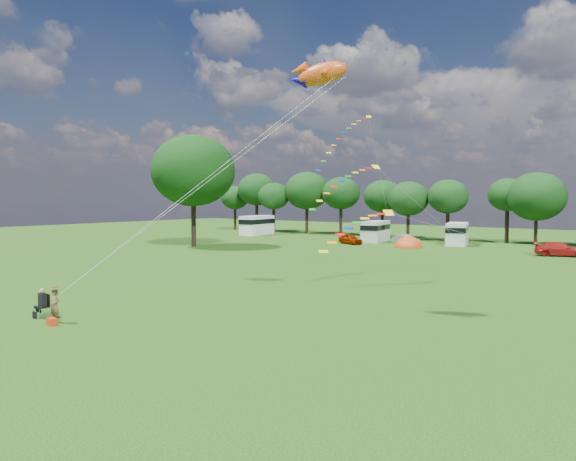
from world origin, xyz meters
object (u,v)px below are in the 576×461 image
Objects in this scene: big_tree at (193,171)px; campervan_b at (376,230)px; car_b at (406,240)px; kite_flyer at (55,306)px; car_a at (350,239)px; fish_kite at (318,74)px; camp_chair at (43,300)px; tent_orange at (408,247)px; car_c at (560,249)px; campervan_c at (457,233)px; campervan_a at (257,225)px.

big_tree is 25.11m from campervan_b.
kite_flyer is at bearing -151.76° from car_b.
fish_kite is at bearing -127.57° from car_a.
car_a is 46.90m from camp_chair.
fish_kite reaches higher than kite_flyer.
tent_orange is 46.05m from camp_chair.
camp_chair is at bearing -155.47° from fish_kite.
car_c reaches higher than tent_orange.
car_a is at bearing 105.55° from camp_chair.
campervan_c is at bearing 65.15° from tent_orange.
kite_flyer reaches higher than car_b.
car_b is 0.99× the size of tent_orange.
car_b is 0.60× the size of campervan_b.
big_tree is 2.21× the size of campervan_c.
big_tree is 39.77m from fish_kite.
car_c is 2.91× the size of kite_flyer.
big_tree reaches higher than car_b.
campervan_b is 46.90m from fish_kite.
tent_orange is 2.47× the size of camp_chair.
big_tree is 21.08m from car_a.
campervan_c reaches higher than car_a.
campervan_a is (-6.97, 19.46, -7.42)m from big_tree.
big_tree is at bearing -166.51° from campervan_a.
kite_flyer is (12.01, -46.01, 0.18)m from car_a.
tent_orange is at bearing 138.42° from campervan_c.
big_tree reaches higher than camp_chair.
car_c is at bearing -102.19° from campervan_a.
camp_chair is (4.51, -49.15, 0.24)m from car_b.
campervan_c reaches higher than tent_orange.
campervan_b is at bearing 103.67° from camp_chair.
kite_flyer is (4.22, -46.24, 0.79)m from tent_orange.
campervan_a reaches higher than campervan_c.
fish_kite is (40.20, -41.08, 10.72)m from campervan_a.
car_a is 0.63× the size of campervan_c.
kite_flyer is (-12.05, -46.71, 0.10)m from car_c.
campervan_a is (-44.25, 4.64, 0.90)m from car_c.
car_c is at bearing 1.63° from tent_orange.
camp_chair reaches higher than car_a.
campervan_c is 4.13× the size of camp_chair.
campervan_c is (5.07, 3.69, 0.84)m from car_b.
car_c is 0.74× the size of campervan_a.
tent_orange is at bearing 74.80° from car_c.
kite_flyer reaches higher than camp_chair.
kite_flyer is (11.51, -51.51, -0.65)m from campervan_b.
kite_flyer is at bearing 164.38° from campervan_c.
campervan_a is at bearing 109.71° from big_tree.
camp_chair is (9.92, -51.23, -0.59)m from campervan_b.
car_c is 14.59m from campervan_c.
fish_kite is at bearing 175.18° from campervan_c.
fish_kite is (-4.05, -36.44, 11.62)m from car_c.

